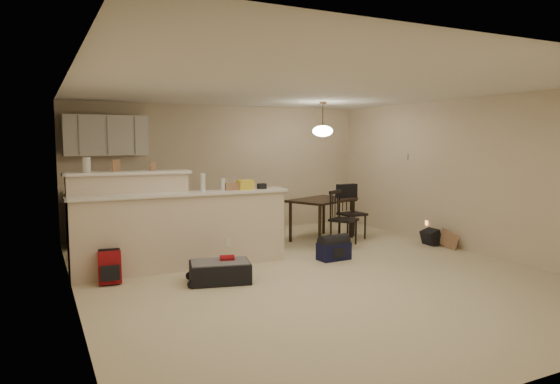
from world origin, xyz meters
TOP-DOWN VIEW (x-y plane):
  - room at (0.00, 0.00)m, footprint 7.00×7.02m
  - breakfast_bar at (-1.76, 0.98)m, footprint 3.08×0.58m
  - upper_cabinets at (-2.20, 3.32)m, footprint 1.40×0.34m
  - kitchen_counter at (-2.00, 3.19)m, footprint 1.80×0.60m
  - thermostat at (2.98, 1.55)m, footprint 0.02×0.12m
  - jar at (-2.73, 1.12)m, footprint 0.10×0.10m
  - cereal_box at (-2.36, 1.12)m, footprint 0.10×0.07m
  - small_box at (-1.87, 1.12)m, footprint 0.08×0.06m
  - bottle_a at (-1.22, 0.90)m, footprint 0.07×0.07m
  - bottle_b at (-0.92, 0.90)m, footprint 0.06×0.06m
  - bag_lump at (-0.57, 0.90)m, footprint 0.22×0.18m
  - pouch at (-0.31, 0.90)m, footprint 0.12×0.10m
  - extra_item_x at (-0.73, 0.90)m, footprint 0.10×0.10m
  - extra_item_y at (-0.84, 0.90)m, footprint 0.10×0.10m
  - dining_table at (1.33, 1.86)m, footprint 1.43×1.22m
  - pendant_lamp at (1.33, 1.86)m, footprint 0.36×0.36m
  - dining_chair_near at (1.41, 1.28)m, footprint 0.56×0.55m
  - dining_chair_far at (1.88, 1.70)m, footprint 0.45×0.43m
  - suitcase at (-1.28, 0.06)m, footprint 0.85×0.65m
  - red_backpack at (-2.55, 0.61)m, footprint 0.29×0.20m
  - navy_duffel at (0.69, 0.44)m, footprint 0.50×0.30m
  - black_daypack at (2.79, 0.61)m, footprint 0.23×0.31m
  - cardboard_sheet at (2.85, 0.26)m, footprint 0.04×0.39m

SIDE VIEW (x-z plane):
  - suitcase at x=-1.28m, z-range 0.00..0.26m
  - black_daypack at x=2.79m, z-range 0.00..0.26m
  - navy_duffel at x=0.69m, z-range 0.00..0.26m
  - cardboard_sheet at x=2.85m, z-range 0.00..0.29m
  - red_backpack at x=-2.55m, z-range 0.00..0.42m
  - kitchen_counter at x=-2.00m, z-range 0.00..0.90m
  - dining_chair_near at x=1.41m, z-range 0.00..0.95m
  - dining_chair_far at x=1.88m, z-range 0.00..0.98m
  - breakfast_bar at x=-1.76m, z-range -0.09..1.30m
  - dining_table at x=1.33m, z-range 0.29..1.04m
  - pouch at x=-0.31m, z-range 1.09..1.17m
  - extra_item_x at x=-0.73m, z-range 1.09..1.19m
  - extra_item_y at x=-0.84m, z-range 1.09..1.20m
  - bag_lump at x=-0.57m, z-range 1.09..1.23m
  - bottle_b at x=-0.92m, z-range 1.09..1.27m
  - bottle_a at x=-1.22m, z-range 1.09..1.35m
  - room at x=0.00m, z-range 0.00..2.50m
  - small_box at x=-1.87m, z-range 1.39..1.51m
  - cereal_box at x=-2.36m, z-range 1.39..1.55m
  - jar at x=-2.73m, z-range 1.39..1.59m
  - thermostat at x=2.98m, z-range 1.44..1.56m
  - upper_cabinets at x=-2.20m, z-range 1.55..2.25m
  - pendant_lamp at x=1.33m, z-range 1.68..2.30m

